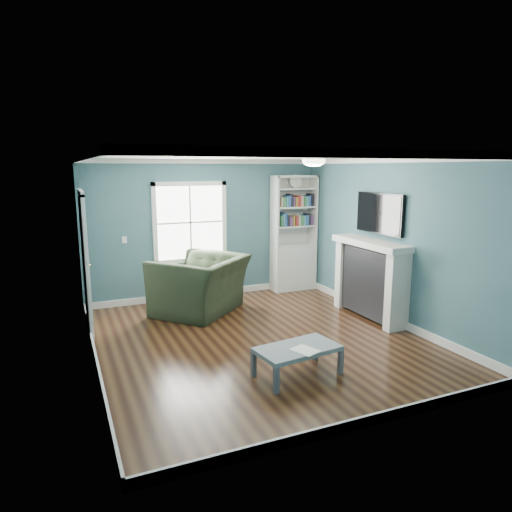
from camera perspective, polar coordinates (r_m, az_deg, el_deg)
name	(u,v)px	position (r m, az deg, el deg)	size (l,w,h in m)	color
floor	(259,340)	(6.71, 0.42, -10.40)	(5.00, 5.00, 0.00)	black
room_walls	(260,231)	(6.31, 0.44, 3.11)	(5.00, 5.00, 5.00)	#355D68
trim	(259,256)	(6.36, 0.44, 0.03)	(4.50, 5.00, 2.60)	white
window	(190,222)	(8.55, -8.21, 4.17)	(1.40, 0.06, 1.50)	white
bookshelf	(293,245)	(9.22, 4.69, 1.43)	(0.90, 0.35, 2.31)	silver
fireplace	(370,280)	(7.71, 14.09, -2.93)	(0.44, 1.58, 1.30)	black
tv	(380,213)	(7.61, 15.20, 5.16)	(0.06, 1.10, 0.65)	black
door	(85,261)	(7.25, -20.59, -0.65)	(0.12, 0.98, 2.17)	silver
ceiling_fixture	(314,160)	(6.75, 7.25, 11.78)	(0.38, 0.38, 0.15)	white
light_switch	(124,240)	(8.35, -16.13, 1.96)	(0.08, 0.01, 0.12)	white
recliner	(200,275)	(7.83, -6.97, -2.43)	(1.47, 0.96, 1.28)	black
coffee_table	(298,351)	(5.54, 5.22, -11.70)	(1.05, 0.66, 0.36)	#474D56
paper_sheet	(305,350)	(5.44, 6.17, -11.63)	(0.24, 0.30, 0.00)	white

